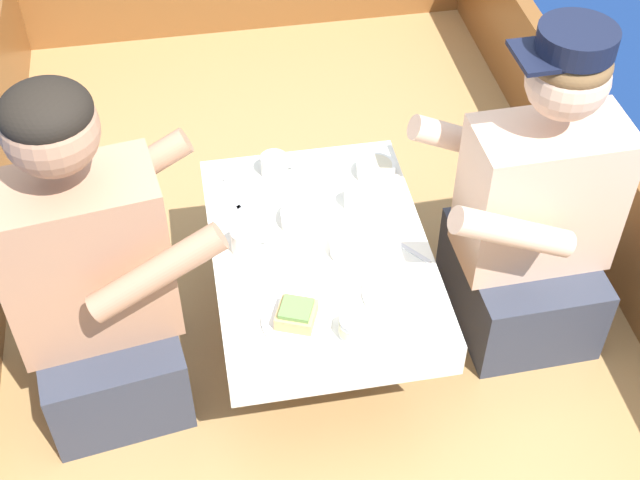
{
  "coord_description": "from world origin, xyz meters",
  "views": [
    {
      "loc": [
        -0.29,
        -1.58,
        2.33
      ],
      "look_at": [
        0.0,
        0.05,
        0.67
      ],
      "focal_mm": 50.0,
      "sensor_mm": 36.0,
      "label": 1
    }
  ],
  "objects": [
    {
      "name": "coffee_cup_starboard",
      "position": [
        0.13,
        0.19,
        0.67
      ],
      "size": [
        0.09,
        0.06,
        0.06
      ],
      "color": "white",
      "rests_on": "cockpit_table"
    },
    {
      "name": "utensil_spoon_starboard",
      "position": [
        0.2,
        0.03,
        0.65
      ],
      "size": [
        0.12,
        0.14,
        0.01
      ],
      "rotation": [
        0.0,
        0.0,
        2.23
      ],
      "color": "silver",
      "rests_on": "cockpit_table"
    },
    {
      "name": "plate_bread",
      "position": [
        0.17,
        -0.15,
        0.65
      ],
      "size": [
        0.19,
        0.19,
        0.01
      ],
      "color": "white",
      "rests_on": "cockpit_table"
    },
    {
      "name": "utensil_spoon_port",
      "position": [
        -0.21,
        0.32,
        0.65
      ],
      "size": [
        0.05,
        0.17,
        0.01
      ],
      "rotation": [
        0.0,
        0.0,
        1.75
      ],
      "color": "silver",
      "rests_on": "cockpit_table"
    },
    {
      "name": "cockpit_table",
      "position": [
        0.0,
        0.05,
        0.6
      ],
      "size": [
        0.57,
        0.8,
        0.38
      ],
      "color": "#B2B2B7",
      "rests_on": "boat_deck"
    },
    {
      "name": "coffee_cup_center",
      "position": [
        -0.19,
        0.07,
        0.68
      ],
      "size": [
        0.1,
        0.08,
        0.07
      ],
      "color": "white",
      "rests_on": "cockpit_table"
    },
    {
      "name": "sandwich",
      "position": [
        -0.1,
        -0.2,
        0.68
      ],
      "size": [
        0.12,
        0.12,
        0.05
      ],
      "rotation": [
        0.0,
        0.0,
        -0.39
      ],
      "color": "tan",
      "rests_on": "plate_sandwich"
    },
    {
      "name": "plate_sandwich",
      "position": [
        -0.1,
        -0.2,
        0.65
      ],
      "size": [
        0.17,
        0.17,
        0.01
      ],
      "color": "white",
      "rests_on": "cockpit_table"
    },
    {
      "name": "utensil_knife_port",
      "position": [
        -0.2,
        0.23,
        0.65
      ],
      "size": [
        0.15,
        0.09,
        0.0
      ],
      "rotation": [
        0.0,
        0.0,
        0.51
      ],
      "color": "silver",
      "rests_on": "cockpit_table"
    },
    {
      "name": "tin_can",
      "position": [
        0.02,
        -0.26,
        0.67
      ],
      "size": [
        0.07,
        0.07,
        0.05
      ],
      "color": "silver",
      "rests_on": "cockpit_table"
    },
    {
      "name": "bowl_starboard_near",
      "position": [
        0.21,
        0.3,
        0.67
      ],
      "size": [
        0.11,
        0.11,
        0.04
      ],
      "color": "white",
      "rests_on": "cockpit_table"
    },
    {
      "name": "coffee_cup_port",
      "position": [
        -0.08,
        0.36,
        0.68
      ],
      "size": [
        0.1,
        0.08,
        0.06
      ],
      "color": "white",
      "rests_on": "cockpit_table"
    },
    {
      "name": "boat_deck",
      "position": [
        0.0,
        0.0,
        0.13
      ],
      "size": [
        1.95,
        3.62,
        0.27
      ],
      "primitive_type": "cube",
      "color": "#A87F4C",
      "rests_on": "ground_plane"
    },
    {
      "name": "ground_plane",
      "position": [
        0.0,
        0.0,
        0.0
      ],
      "size": [
        60.0,
        60.0,
        0.0
      ],
      "primitive_type": "plane",
      "color": "navy"
    },
    {
      "name": "bowl_center_far",
      "position": [
        0.09,
        0.01,
        0.67
      ],
      "size": [
        0.14,
        0.14,
        0.04
      ],
      "color": "white",
      "rests_on": "cockpit_table"
    },
    {
      "name": "person_starboard",
      "position": [
        0.59,
        0.04,
        0.66
      ],
      "size": [
        0.53,
        0.45,
        0.98
      ],
      "rotation": [
        0.0,
        0.0,
        3.17
      ],
      "color": "#333847",
      "rests_on": "boat_deck"
    },
    {
      "name": "person_port",
      "position": [
        -0.59,
        -0.01,
        0.68
      ],
      "size": [
        0.56,
        0.5,
        1.0
      ],
      "rotation": [
        0.0,
        0.0,
        0.14
      ],
      "color": "#333847",
      "rests_on": "boat_deck"
    },
    {
      "name": "bowl_port_near",
      "position": [
        -0.02,
        0.14,
        0.67
      ],
      "size": [
        0.14,
        0.14,
        0.04
      ],
      "color": "white",
      "rests_on": "cockpit_table"
    }
  ]
}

